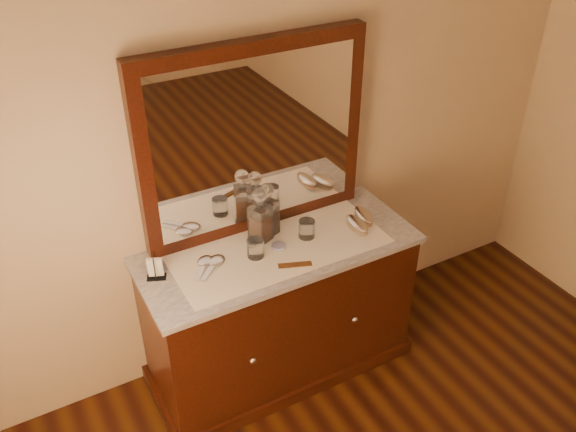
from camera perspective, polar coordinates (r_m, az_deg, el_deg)
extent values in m
plane|color=tan|center=(3.04, -3.63, 8.35)|extent=(4.50, 4.50, 0.00)
cube|color=black|center=(3.38, -0.83, -8.95)|extent=(1.40, 0.55, 0.82)
cube|color=black|center=(3.64, -0.78, -13.24)|extent=(1.46, 0.59, 0.08)
sphere|color=silver|center=(3.07, -3.33, -13.35)|extent=(0.04, 0.04, 0.04)
sphere|color=silver|center=(3.29, 6.23, -9.61)|extent=(0.04, 0.04, 0.04)
cube|color=silver|center=(3.11, -0.89, -3.17)|extent=(1.44, 0.59, 0.03)
cube|color=black|center=(3.02, -3.18, 7.14)|extent=(1.20, 0.08, 1.00)
cube|color=white|center=(2.99, -2.89, 6.89)|extent=(1.06, 0.01, 0.86)
cube|color=white|center=(3.08, -0.72, -3.11)|extent=(1.10, 0.45, 0.00)
cylinder|color=silver|center=(3.09, -0.88, -2.82)|extent=(0.09, 0.09, 0.01)
cube|color=brown|center=(2.97, 0.66, -4.58)|extent=(0.17, 0.09, 0.01)
cube|color=black|center=(2.97, -12.19, -5.61)|extent=(0.10, 0.08, 0.01)
cylinder|color=black|center=(2.91, -12.38, -4.96)|extent=(0.01, 0.01, 0.13)
cylinder|color=black|center=(2.95, -12.30, -4.31)|extent=(0.01, 0.01, 0.13)
cube|color=white|center=(2.94, -12.33, -4.70)|extent=(0.08, 0.06, 0.11)
cube|color=#944615|center=(3.11, -2.58, -1.14)|extent=(0.10, 0.10, 0.14)
cube|color=white|center=(3.09, -2.59, -0.69)|extent=(0.12, 0.12, 0.20)
cylinder|color=white|center=(3.03, -2.65, 1.11)|extent=(0.05, 0.05, 0.03)
sphere|color=white|center=(3.00, -2.67, 2.00)|extent=(0.10, 0.10, 0.08)
cube|color=#944615|center=(3.16, -1.92, -0.57)|extent=(0.10, 0.10, 0.13)
cube|color=white|center=(3.14, -1.93, -0.14)|extent=(0.12, 0.12, 0.19)
cylinder|color=white|center=(3.08, -1.97, 1.58)|extent=(0.05, 0.05, 0.03)
sphere|color=white|center=(3.05, -1.99, 2.43)|extent=(0.10, 0.10, 0.07)
ellipsoid|color=#A28263|center=(3.24, 6.47, -0.99)|extent=(0.09, 0.18, 0.03)
ellipsoid|color=silver|center=(3.22, 6.50, -0.67)|extent=(0.09, 0.18, 0.03)
ellipsoid|color=#A28263|center=(3.31, 7.09, -0.18)|extent=(0.11, 0.19, 0.03)
ellipsoid|color=silver|center=(3.30, 7.12, 0.14)|extent=(0.11, 0.19, 0.03)
ellipsoid|color=silver|center=(3.01, -7.74, -4.21)|extent=(0.12, 0.12, 0.02)
cube|color=silver|center=(2.95, -8.19, -5.28)|extent=(0.09, 0.11, 0.01)
ellipsoid|color=silver|center=(3.01, -6.72, -4.16)|extent=(0.13, 0.13, 0.02)
cube|color=silver|center=(2.95, -7.43, -5.26)|extent=(0.11, 0.11, 0.01)
cylinder|color=white|center=(3.01, -3.07, -3.02)|extent=(0.09, 0.09, 0.10)
cylinder|color=white|center=(3.14, 1.76, -1.21)|extent=(0.09, 0.09, 0.10)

